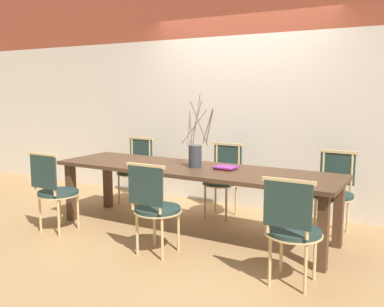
{
  "coord_description": "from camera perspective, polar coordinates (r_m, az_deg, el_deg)",
  "views": [
    {
      "loc": [
        2.24,
        -3.92,
        1.55
      ],
      "look_at": [
        0.0,
        0.0,
        0.87
      ],
      "focal_mm": 40.0,
      "sensor_mm": 36.0,
      "label": 1
    }
  ],
  "objects": [
    {
      "name": "book_stack",
      "position": [
        4.5,
        4.51,
        -1.89
      ],
      "size": [
        0.24,
        0.21,
        0.03
      ],
      "color": "maroon",
      "rests_on": "dining_table"
    },
    {
      "name": "chair_near_leftend",
      "position": [
        4.88,
        -17.85,
        -4.52
      ],
      "size": [
        0.46,
        0.46,
        0.89
      ],
      "color": "#233833",
      "rests_on": "ground_plane"
    },
    {
      "name": "chair_near_left",
      "position": [
        4.03,
        -4.99,
        -6.86
      ],
      "size": [
        0.46,
        0.46,
        0.89
      ],
      "color": "#233833",
      "rests_on": "ground_plane"
    },
    {
      "name": "chair_near_center",
      "position": [
        3.48,
        13.2,
        -9.53
      ],
      "size": [
        0.46,
        0.46,
        0.89
      ],
      "color": "#233833",
      "rests_on": "ground_plane"
    },
    {
      "name": "wall_rear",
      "position": [
        5.67,
        6.54,
        8.97
      ],
      "size": [
        12.0,
        0.06,
        3.2
      ],
      "color": "beige",
      "rests_on": "ground_plane"
    },
    {
      "name": "chair_far_center",
      "position": [
        4.86,
        18.38,
        -4.59
      ],
      "size": [
        0.46,
        0.46,
        0.89
      ],
      "rotation": [
        0.0,
        0.0,
        3.14
      ],
      "color": "#233833",
      "rests_on": "ground_plane"
    },
    {
      "name": "dining_table",
      "position": [
        4.61,
        0.0,
        -2.84
      ],
      "size": [
        3.16,
        0.87,
        0.72
      ],
      "color": "#4C3321",
      "rests_on": "ground_plane"
    },
    {
      "name": "ground_plane",
      "position": [
        4.78,
        0.0,
        -10.42
      ],
      "size": [
        16.0,
        16.0,
        0.0
      ],
      "primitive_type": "plane",
      "color": "#A87F51"
    },
    {
      "name": "chair_far_left",
      "position": [
        5.27,
        4.11,
        -3.18
      ],
      "size": [
        0.46,
        0.46,
        0.89
      ],
      "rotation": [
        0.0,
        0.0,
        3.14
      ],
      "color": "#233833",
      "rests_on": "ground_plane"
    },
    {
      "name": "vase_centerpiece",
      "position": [
        4.57,
        0.44,
        -0.17
      ],
      "size": [
        0.42,
        0.37,
        0.78
      ],
      "color": "#33383D",
      "rests_on": "dining_table"
    },
    {
      "name": "chair_far_leftend",
      "position": [
        5.96,
        -7.57,
        -1.86
      ],
      "size": [
        0.46,
        0.46,
        0.89
      ],
      "rotation": [
        0.0,
        0.0,
        3.14
      ],
      "color": "#233833",
      "rests_on": "ground_plane"
    }
  ]
}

